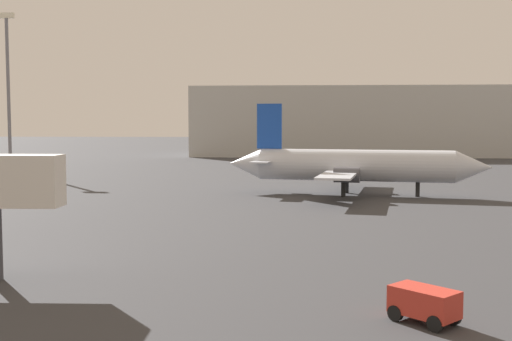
{
  "coord_description": "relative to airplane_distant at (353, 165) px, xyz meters",
  "views": [
    {
      "loc": [
        -3.25,
        -8.55,
        7.37
      ],
      "look_at": [
        -7.51,
        54.11,
        2.56
      ],
      "focal_mm": 44.65,
      "sensor_mm": 36.0,
      "label": 1
    }
  ],
  "objects": [
    {
      "name": "airplane_distant",
      "position": [
        0.0,
        0.0,
        0.0
      ],
      "size": [
        26.46,
        22.19,
        9.25
      ],
      "rotation": [
        0.0,
        0.0,
        -0.17
      ],
      "color": "silver",
      "rests_on": "ground_plane"
    },
    {
      "name": "light_mast_left",
      "position": [
        -49.67,
        30.21,
        10.21
      ],
      "size": [
        2.4,
        0.5,
        23.8
      ],
      "color": "slate",
      "rests_on": "ground_plane"
    },
    {
      "name": "terminal_building",
      "position": [
        9.6,
        80.05,
        4.42
      ],
      "size": [
        75.94,
        27.08,
        14.83
      ],
      "primitive_type": "cube",
      "color": "#B7B7B2",
      "rests_on": "ground_plane"
    },
    {
      "name": "baggage_cart",
      "position": [
        -0.82,
        -41.21,
        -2.24
      ],
      "size": [
        2.63,
        2.6,
        1.3
      ],
      "rotation": [
        0.0,
        0.0,
        2.37
      ],
      "color": "red",
      "rests_on": "ground_plane"
    }
  ]
}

